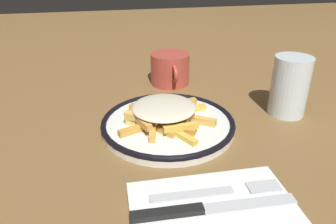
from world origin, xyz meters
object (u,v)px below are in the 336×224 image
at_px(knife, 200,209).
at_px(coffee_mug, 170,69).
at_px(fries_heap, 165,112).
at_px(plate, 168,124).
at_px(napkin, 215,212).
at_px(water_glass, 290,86).
at_px(fork, 217,192).

distance_m(knife, coffee_mug, 0.45).
bearing_deg(knife, fries_heap, 179.97).
height_order(plate, coffee_mug, coffee_mug).
xyz_separation_m(napkin, knife, (-0.00, -0.02, 0.01)).
height_order(plate, napkin, plate).
relative_size(plate, water_glass, 2.08).
bearing_deg(napkin, plate, -176.61).
height_order(knife, coffee_mug, coffee_mug).
xyz_separation_m(fries_heap, water_glass, (-0.01, 0.25, 0.03)).
relative_size(plate, fork, 1.38).
distance_m(fries_heap, coffee_mug, 0.22).
bearing_deg(fork, fries_heap, -171.26).
distance_m(plate, coffee_mug, 0.23).
height_order(fries_heap, napkin, fries_heap).
height_order(plate, fork, plate).
xyz_separation_m(napkin, water_glass, (-0.24, 0.23, 0.05)).
xyz_separation_m(fork, water_glass, (-0.21, 0.22, 0.05)).
bearing_deg(plate, knife, -1.44).
bearing_deg(water_glass, knife, -46.24).
relative_size(napkin, water_glass, 1.78).
bearing_deg(napkin, fork, 156.13).
relative_size(napkin, fork, 1.18).
xyz_separation_m(plate, fork, (0.20, 0.03, 0.00)).
bearing_deg(fries_heap, fork, 8.74).
relative_size(water_glass, coffee_mug, 0.99).
distance_m(fries_heap, water_glass, 0.25).
distance_m(fries_heap, fork, 0.20).
height_order(fries_heap, fork, fries_heap).
bearing_deg(coffee_mug, water_glass, 43.51).
xyz_separation_m(plate, water_glass, (-0.02, 0.24, 0.05)).
height_order(fries_heap, coffee_mug, coffee_mug).
height_order(fork, water_glass, water_glass).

